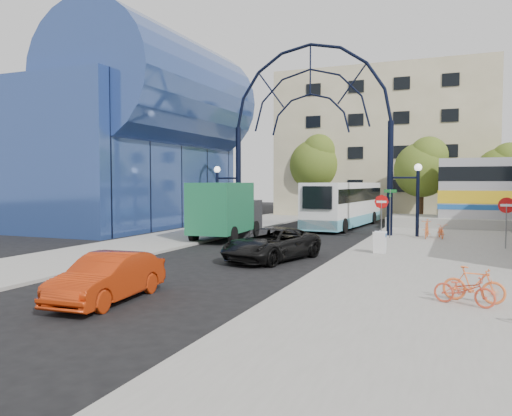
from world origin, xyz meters
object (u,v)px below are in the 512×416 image
at_px(tree_north_c, 504,170).
at_px(bike_near_b, 427,229).
at_px(do_not_enter_sign, 506,210).
at_px(gateway_arch, 310,100).
at_px(tree_north_b, 317,162).
at_px(green_truck, 227,211).
at_px(black_suv, 272,244).
at_px(stop_sign, 381,206).
at_px(street_name_sign, 390,203).
at_px(tree_north_a, 423,166).
at_px(red_sedan, 108,278).
at_px(bike_far_c, 464,290).
at_px(sandwich_board, 380,240).
at_px(city_bus, 344,204).
at_px(bike_far_b, 474,285).
at_px(bike_near_a, 441,231).

height_order(tree_north_c, bike_near_b, tree_north_c).
bearing_deg(do_not_enter_sign, gateway_arch, 160.01).
bearing_deg(tree_north_b, do_not_enter_sign, -53.26).
xyz_separation_m(gateway_arch, green_truck, (-3.66, -4.63, -6.91)).
relative_size(green_truck, black_suv, 1.34).
height_order(do_not_enter_sign, tree_north_b, tree_north_b).
distance_m(stop_sign, tree_north_b, 20.18).
relative_size(street_name_sign, tree_north_a, 0.40).
distance_m(tree_north_b, red_sedan, 36.00).
distance_m(stop_sign, do_not_enter_sign, 6.51).
height_order(green_truck, bike_far_c, green_truck).
xyz_separation_m(red_sedan, bike_near_b, (7.36, 18.87, -0.01)).
bearing_deg(sandwich_board, red_sedan, -116.55).
bearing_deg(bike_near_b, stop_sign, -149.86).
height_order(tree_north_c, city_bus, tree_north_c).
relative_size(bike_near_b, bike_far_b, 1.12).
bearing_deg(black_suv, bike_far_c, -22.85).
xyz_separation_m(do_not_enter_sign, sandwich_board, (-5.40, -4.02, -1.23)).
distance_m(sandwich_board, green_truck, 9.90).
bearing_deg(black_suv, bike_near_b, 75.86).
relative_size(tree_north_b, city_bus, 0.66).
bearing_deg(tree_north_a, tree_north_c, 18.44).
bearing_deg(do_not_enter_sign, stop_sign, 162.12).
bearing_deg(city_bus, stop_sign, -59.58).
xyz_separation_m(green_truck, bike_far_b, (12.95, -11.73, -1.05)).
bearing_deg(bike_near_a, red_sedan, -123.85).
xyz_separation_m(gateway_arch, stop_sign, (4.80, -2.00, -6.56)).
xyz_separation_m(green_truck, bike_far_c, (12.71, -12.18, -1.12)).
bearing_deg(tree_north_a, bike_near_b, -85.20).
bearing_deg(sandwich_board, bike_far_c, -68.56).
height_order(street_name_sign, tree_north_a, tree_north_a).
bearing_deg(red_sedan, sandwich_board, 58.99).
distance_m(sandwich_board, city_bus, 14.50).
xyz_separation_m(tree_north_b, tree_north_c, (16.00, -2.00, -0.99)).
xyz_separation_m(black_suv, red_sedan, (-1.68, -8.58, -0.02)).
relative_size(gateway_arch, bike_far_b, 8.53).
bearing_deg(bike_far_b, bike_near_a, 15.23).
relative_size(street_name_sign, bike_near_a, 1.78).
bearing_deg(street_name_sign, bike_near_b, 19.16).
bearing_deg(do_not_enter_sign, bike_near_b, 139.23).
xyz_separation_m(stop_sign, bike_far_c, (4.25, -14.81, -1.46)).
bearing_deg(bike_near_b, tree_north_a, 96.52).
relative_size(gateway_arch, stop_sign, 5.46).
xyz_separation_m(tree_north_c, bike_far_c, (-3.07, -30.74, -3.74)).
bearing_deg(red_sedan, bike_far_b, 14.34).
relative_size(tree_north_b, green_truck, 1.19).
height_order(gateway_arch, street_name_sign, gateway_arch).
height_order(red_sedan, bike_far_c, red_sedan).
bearing_deg(tree_north_c, bike_near_b, -108.64).
bearing_deg(red_sedan, stop_sign, 69.74).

